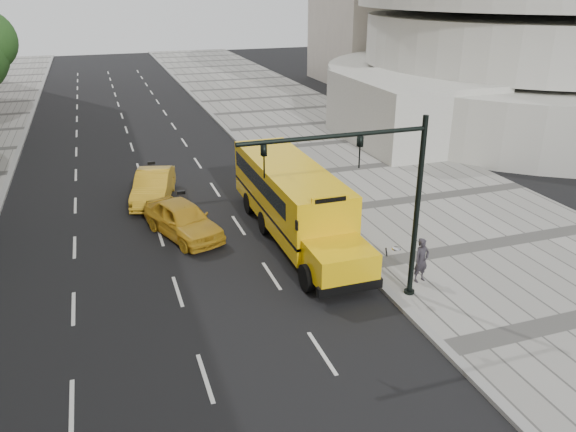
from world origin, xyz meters
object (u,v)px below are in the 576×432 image
object	(u,v)px
taxi_far	(153,186)
traffic_signal	(380,191)
pedestrian	(422,260)
school_bus	(291,195)
taxi_near	(183,219)

from	to	relation	value
taxi_far	traffic_signal	size ratio (longest dim) A/B	0.73
pedestrian	traffic_signal	distance (m)	3.87
school_bus	pedestrian	distance (m)	6.55
school_bus	taxi_near	bearing A→B (deg)	165.38
school_bus	pedestrian	world-z (taller)	school_bus
taxi_near	traffic_signal	world-z (taller)	traffic_signal
traffic_signal	pedestrian	bearing A→B (deg)	16.10
school_bus	pedestrian	bearing A→B (deg)	-63.53
taxi_near	traffic_signal	size ratio (longest dim) A/B	0.71
school_bus	taxi_near	world-z (taller)	school_bus
school_bus	taxi_near	distance (m)	4.76
traffic_signal	taxi_far	bearing A→B (deg)	115.60
school_bus	taxi_far	world-z (taller)	school_bus
taxi_near	taxi_far	bearing A→B (deg)	78.66
school_bus	traffic_signal	bearing A→B (deg)	-83.89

